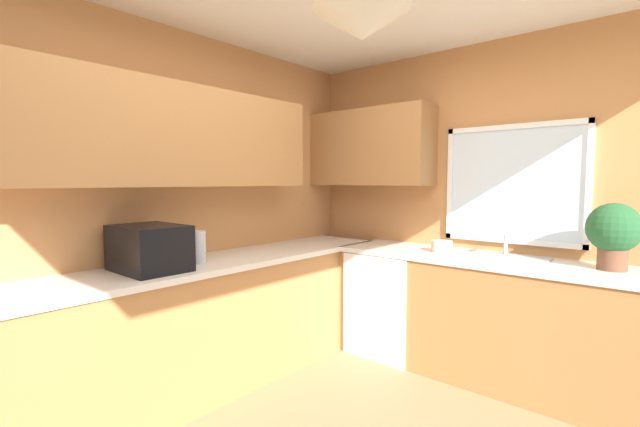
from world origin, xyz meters
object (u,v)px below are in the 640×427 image
dishwasher (391,301)px  kettle (198,247)px  potted_plant (614,231)px  bowl (442,246)px  microwave (149,248)px  sink_assembly (498,257)px

dishwasher → kettle: kettle is taller
potted_plant → bowl: size_ratio=2.60×
microwave → sink_assembly: 2.44m
microwave → dishwasher: bearing=70.4°
kettle → potted_plant: size_ratio=0.52×
sink_assembly → potted_plant: (0.69, 0.04, 0.24)m
microwave → bowl: microwave is taller
dishwasher → bowl: bearing=3.9°
microwave → kettle: 0.34m
dishwasher → kettle: 1.75m
kettle → potted_plant: (2.21, 1.60, 0.14)m
microwave → bowl: 2.19m
sink_assembly → bowl: sink_assembly is taller
kettle → sink_assembly: size_ratio=0.35×
potted_plant → bowl: 1.15m
dishwasher → potted_plant: potted_plant is taller
microwave → bowl: (1.10, 1.89, -0.10)m
kettle → microwave: bearing=-93.4°
sink_assembly → potted_plant: 0.73m
potted_plant → bowl: (-1.13, -0.05, -0.21)m
microwave → potted_plant: 2.96m
bowl → sink_assembly: bearing=0.8°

